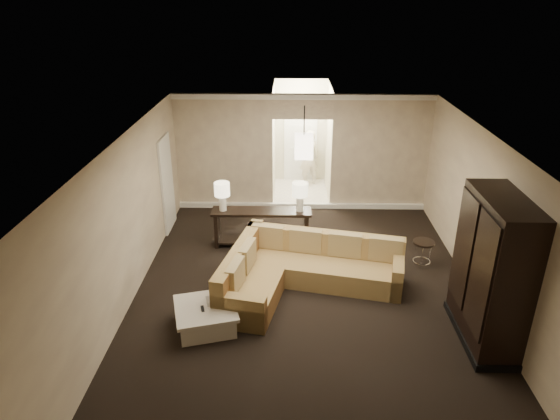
{
  "coord_description": "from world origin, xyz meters",
  "views": [
    {
      "loc": [
        -0.29,
        -7.34,
        4.95
      ],
      "look_at": [
        -0.46,
        1.2,
        1.16
      ],
      "focal_mm": 32.0,
      "sensor_mm": 36.0,
      "label": 1
    }
  ],
  "objects_px": {
    "sectional_sofa": "(299,270)",
    "console_table": "(262,224)",
    "coffee_table": "(206,316)",
    "person": "(309,155)",
    "armoire": "(492,275)",
    "drink_table": "(423,248)"
  },
  "relations": [
    {
      "from": "console_table",
      "to": "drink_table",
      "type": "distance_m",
      "value": 3.26
    },
    {
      "from": "console_table",
      "to": "person",
      "type": "bearing_deg",
      "value": 72.61
    },
    {
      "from": "console_table",
      "to": "armoire",
      "type": "distance_m",
      "value": 4.68
    },
    {
      "from": "armoire",
      "to": "person",
      "type": "height_order",
      "value": "armoire"
    },
    {
      "from": "person",
      "to": "armoire",
      "type": "bearing_deg",
      "value": 88.11
    },
    {
      "from": "person",
      "to": "sectional_sofa",
      "type": "bearing_deg",
      "value": 63.9
    },
    {
      "from": "drink_table",
      "to": "armoire",
      "type": "bearing_deg",
      "value": -79.88
    },
    {
      "from": "sectional_sofa",
      "to": "armoire",
      "type": "relative_size",
      "value": 1.43
    },
    {
      "from": "console_table",
      "to": "drink_table",
      "type": "bearing_deg",
      "value": -14.71
    },
    {
      "from": "drink_table",
      "to": "sectional_sofa",
      "type": "bearing_deg",
      "value": -160.88
    },
    {
      "from": "sectional_sofa",
      "to": "coffee_table",
      "type": "xyz_separation_m",
      "value": [
        -1.49,
        -1.19,
        -0.16
      ]
    },
    {
      "from": "coffee_table",
      "to": "console_table",
      "type": "bearing_deg",
      "value": 75.39
    },
    {
      "from": "sectional_sofa",
      "to": "armoire",
      "type": "distance_m",
      "value": 3.2
    },
    {
      "from": "sectional_sofa",
      "to": "armoire",
      "type": "height_order",
      "value": "armoire"
    },
    {
      "from": "console_table",
      "to": "armoire",
      "type": "relative_size",
      "value": 0.88
    },
    {
      "from": "sectional_sofa",
      "to": "console_table",
      "type": "xyz_separation_m",
      "value": [
        -0.75,
        1.64,
        0.12
      ]
    },
    {
      "from": "sectional_sofa",
      "to": "person",
      "type": "relative_size",
      "value": 1.98
    },
    {
      "from": "coffee_table",
      "to": "drink_table",
      "type": "bearing_deg",
      "value": 27.43
    },
    {
      "from": "console_table",
      "to": "armoire",
      "type": "xyz_separation_m",
      "value": [
        3.55,
        -2.98,
        0.65
      ]
    },
    {
      "from": "console_table",
      "to": "armoire",
      "type": "bearing_deg",
      "value": -40.52
    },
    {
      "from": "coffee_table",
      "to": "person",
      "type": "bearing_deg",
      "value": 74.12
    },
    {
      "from": "drink_table",
      "to": "person",
      "type": "relative_size",
      "value": 0.31
    }
  ]
}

